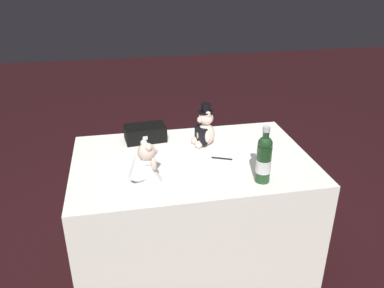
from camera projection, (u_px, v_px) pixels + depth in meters
ground_plane at (192, 255)px, 2.70m from camera, size 12.00×12.00×0.00m
reception_table at (192, 210)px, 2.53m from camera, size 1.44×0.93×0.75m
teddy_bear_groom at (204, 129)px, 2.50m from camera, size 0.15×0.16×0.28m
teddy_bear_bride at (145, 165)px, 2.09m from camera, size 0.21×0.17×0.23m
champagne_bottle at (264, 159)px, 2.08m from camera, size 0.08×0.08×0.32m
signing_pen at (221, 158)px, 2.37m from camera, size 0.13×0.06×0.01m
gift_case_black at (145, 133)px, 2.59m from camera, size 0.28×0.18×0.10m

